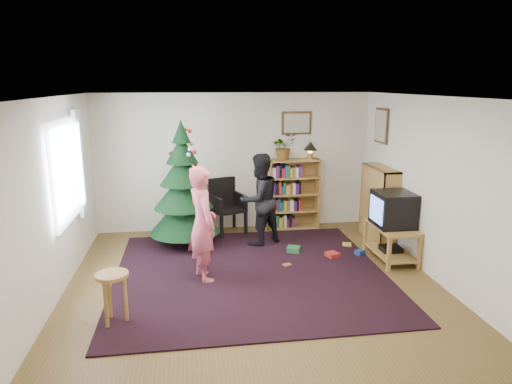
{
  "coord_description": "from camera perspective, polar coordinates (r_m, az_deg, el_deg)",
  "views": [
    {
      "loc": [
        -0.8,
        -5.72,
        2.67
      ],
      "look_at": [
        0.15,
        0.74,
        1.1
      ],
      "focal_mm": 32.0,
      "sensor_mm": 36.0,
      "label": 1
    }
  ],
  "objects": [
    {
      "name": "wall_front",
      "position": [
        3.61,
        5.24,
        -9.73
      ],
      "size": [
        5.0,
        0.02,
        2.5
      ],
      "primitive_type": "cube",
      "color": "silver",
      "rests_on": "floor"
    },
    {
      "name": "armchair",
      "position": [
        8.33,
        -3.62,
        -1.39
      ],
      "size": [
        0.7,
        0.71,
        0.98
      ],
      "rotation": [
        0.0,
        0.0,
        0.37
      ],
      "color": "black",
      "rests_on": "rug"
    },
    {
      "name": "crt_tv",
      "position": [
        7.2,
        16.8,
        -2.06
      ],
      "size": [
        0.55,
        0.6,
        0.52
      ],
      "color": "black",
      "rests_on": "tv_stand"
    },
    {
      "name": "picture_right",
      "position": [
        8.19,
        15.43,
        7.99
      ],
      "size": [
        0.03,
        0.5,
        0.6
      ],
      "color": "#4C3319",
      "rests_on": "wall_right"
    },
    {
      "name": "person_standing",
      "position": [
        6.25,
        -6.71,
        -3.99
      ],
      "size": [
        0.56,
        0.68,
        1.6
      ],
      "primitive_type": "imported",
      "rotation": [
        0.0,
        0.0,
        1.91
      ],
      "color": "#D05366",
      "rests_on": "rug"
    },
    {
      "name": "table_lamp",
      "position": [
        8.43,
        6.8,
        5.6
      ],
      "size": [
        0.25,
        0.25,
        0.33
      ],
      "color": "#A57F33",
      "rests_on": "bookshelf_back"
    },
    {
      "name": "tv_stand",
      "position": [
        7.34,
        16.56,
        -5.69
      ],
      "size": [
        0.53,
        0.95,
        0.55
      ],
      "color": "#AD843E",
      "rests_on": "floor"
    },
    {
      "name": "person_by_chair",
      "position": [
        7.57,
        0.42,
        -0.98
      ],
      "size": [
        0.94,
        0.88,
        1.55
      ],
      "primitive_type": "imported",
      "rotation": [
        0.0,
        0.0,
        3.65
      ],
      "color": "black",
      "rests_on": "rug"
    },
    {
      "name": "rug",
      "position": [
        6.63,
        -0.71,
        -10.13
      ],
      "size": [
        3.8,
        3.6,
        0.02
      ],
      "primitive_type": "cube",
      "color": "black",
      "rests_on": "floor"
    },
    {
      "name": "curtain",
      "position": [
        7.3,
        -21.14,
        3.38
      ],
      "size": [
        0.06,
        0.35,
        1.6
      ],
      "primitive_type": "cube",
      "color": "silver",
      "rests_on": "wall_left"
    },
    {
      "name": "ceiling",
      "position": [
        5.78,
        -0.37,
        11.82
      ],
      "size": [
        5.0,
        5.0,
        0.0
      ],
      "primitive_type": "plane",
      "rotation": [
        3.14,
        0.0,
        0.0
      ],
      "color": "white",
      "rests_on": "wall_back"
    },
    {
      "name": "stool",
      "position": [
        5.44,
        -17.5,
        -11.02
      ],
      "size": [
        0.36,
        0.36,
        0.61
      ],
      "color": "#AD843E",
      "rests_on": "floor"
    },
    {
      "name": "picture_back",
      "position": [
        8.46,
        5.09,
        8.58
      ],
      "size": [
        0.55,
        0.03,
        0.42
      ],
      "color": "#4C3319",
      "rests_on": "wall_back"
    },
    {
      "name": "wall_back",
      "position": [
        8.38,
        -2.74,
        3.75
      ],
      "size": [
        5.0,
        0.02,
        2.5
      ],
      "primitive_type": "cube",
      "color": "silver",
      "rests_on": "floor"
    },
    {
      "name": "bookshelf_right",
      "position": [
        8.0,
        15.1,
        -1.49
      ],
      "size": [
        0.3,
        0.95,
        1.3
      ],
      "rotation": [
        0.0,
        0.0,
        1.57
      ],
      "color": "#AD843E",
      "rests_on": "floor"
    },
    {
      "name": "floor_clutter",
      "position": [
        7.36,
        8.57,
        -7.57
      ],
      "size": [
        1.43,
        0.91,
        0.08
      ],
      "color": "#A51E19",
      "rests_on": "rug"
    },
    {
      "name": "potted_plant",
      "position": [
        8.31,
        3.46,
        5.68
      ],
      "size": [
        0.53,
        0.49,
        0.48
      ],
      "primitive_type": "imported",
      "rotation": [
        0.0,
        0.0,
        0.32
      ],
      "color": "gray",
      "rests_on": "bookshelf_back"
    },
    {
      "name": "wall_left",
      "position": [
        6.14,
        -24.16,
        -1.08
      ],
      "size": [
        0.02,
        5.0,
        2.5
      ],
      "primitive_type": "cube",
      "color": "silver",
      "rests_on": "floor"
    },
    {
      "name": "floor",
      "position": [
        6.37,
        -0.34,
        -11.29
      ],
      "size": [
        5.0,
        5.0,
        0.0
      ],
      "primitive_type": "plane",
      "color": "brown",
      "rests_on": "ground"
    },
    {
      "name": "window_pane",
      "position": [
        6.64,
        -22.76,
        2.31
      ],
      "size": [
        0.04,
        1.2,
        1.4
      ],
      "primitive_type": "cube",
      "color": "silver",
      "rests_on": "wall_left"
    },
    {
      "name": "bookshelf_back",
      "position": [
        8.52,
        4.7,
        -0.14
      ],
      "size": [
        0.95,
        0.3,
        1.3
      ],
      "color": "#AD843E",
      "rests_on": "floor"
    },
    {
      "name": "wall_right",
      "position": [
        6.76,
        21.14,
        0.46
      ],
      "size": [
        0.02,
        5.0,
        2.5
      ],
      "primitive_type": "cube",
      "color": "silver",
      "rests_on": "floor"
    },
    {
      "name": "christmas_tree",
      "position": [
        7.61,
        -9.06,
        -0.29
      ],
      "size": [
        1.16,
        1.16,
        2.1
      ],
      "rotation": [
        0.0,
        0.0,
        0.31
      ],
      "color": "#3F2816",
      "rests_on": "rug"
    }
  ]
}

